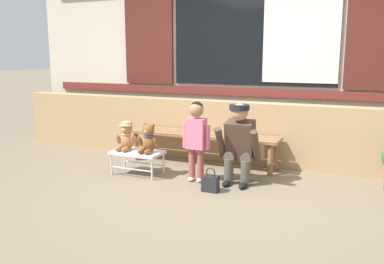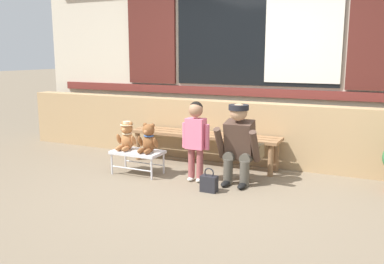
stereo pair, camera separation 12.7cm
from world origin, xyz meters
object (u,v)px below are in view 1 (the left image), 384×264
(teddy_bear_plain, at_px, (148,139))
(child_standing, at_px, (196,132))
(small_display_bench, at_px, (137,154))
(adult_crouching, at_px, (241,143))
(handbag_on_ground, at_px, (210,183))
(teddy_bear_with_hat, at_px, (126,137))
(wooden_bench_long, at_px, (203,138))

(teddy_bear_plain, relative_size, child_standing, 0.38)
(small_display_bench, height_order, adult_crouching, adult_crouching)
(child_standing, relative_size, handbag_on_ground, 3.52)
(small_display_bench, relative_size, teddy_bear_with_hat, 1.76)
(teddy_bear_plain, bearing_deg, teddy_bear_with_hat, 179.87)
(teddy_bear_with_hat, bearing_deg, teddy_bear_plain, -0.13)
(adult_crouching, distance_m, handbag_on_ground, 0.61)
(small_display_bench, relative_size, adult_crouching, 0.67)
(teddy_bear_plain, bearing_deg, wooden_bench_long, 61.05)
(child_standing, bearing_deg, handbag_on_ground, -44.28)
(teddy_bear_with_hat, bearing_deg, child_standing, 2.16)
(adult_crouching, xyz_separation_m, handbag_on_ground, (-0.21, -0.42, -0.38))
(wooden_bench_long, relative_size, teddy_bear_with_hat, 5.78)
(wooden_bench_long, relative_size, handbag_on_ground, 7.72)
(small_display_bench, bearing_deg, handbag_on_ground, -12.97)
(teddy_bear_plain, height_order, adult_crouching, adult_crouching)
(teddy_bear_with_hat, bearing_deg, adult_crouching, 6.71)
(wooden_bench_long, relative_size, small_display_bench, 3.28)
(teddy_bear_with_hat, height_order, teddy_bear_plain, same)
(wooden_bench_long, xyz_separation_m, child_standing, (0.21, -0.72, 0.22))
(teddy_bear_with_hat, relative_size, teddy_bear_plain, 1.00)
(teddy_bear_plain, relative_size, adult_crouching, 0.38)
(teddy_bear_plain, distance_m, child_standing, 0.64)
(wooden_bench_long, relative_size, child_standing, 2.19)
(teddy_bear_with_hat, relative_size, child_standing, 0.38)
(wooden_bench_long, bearing_deg, adult_crouching, -39.15)
(small_display_bench, xyz_separation_m, teddy_bear_with_hat, (-0.16, 0.00, 0.21))
(small_display_bench, bearing_deg, adult_crouching, 7.63)
(small_display_bench, distance_m, teddy_bear_plain, 0.25)
(child_standing, xyz_separation_m, adult_crouching, (0.50, 0.13, -0.11))
(small_display_bench, relative_size, teddy_bear_plain, 1.76)
(wooden_bench_long, bearing_deg, teddy_bear_with_hat, -134.41)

